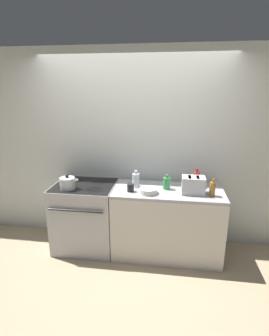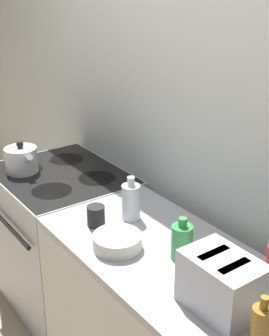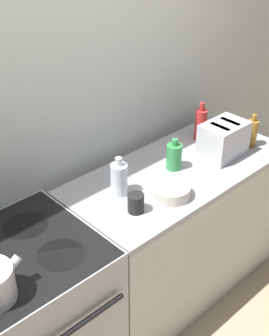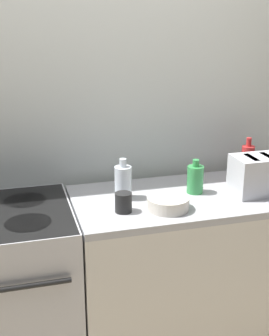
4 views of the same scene
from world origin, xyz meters
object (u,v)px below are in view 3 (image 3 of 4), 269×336
object	(u,v)px
stove	(21,325)
bottle_red	(201,125)
cup_black	(136,203)
toaster	(223,139)
bottle_amber	(252,133)
bowl	(170,191)
bottle_clear	(119,179)
bottle_green	(174,156)

from	to	relation	value
stove	bottle_red	bearing A→B (deg)	4.92
stove	bottle_red	size ratio (longest dim) A/B	3.63
stove	cup_black	world-z (taller)	cup_black
toaster	bottle_amber	size ratio (longest dim) A/B	1.29
toaster	bottle_amber	xyz separation A→B (m)	(0.21, -0.05, -0.02)
cup_black	bottle_amber	bearing A→B (deg)	-0.23
toaster	bottle_red	bearing A→B (deg)	76.23
bottle_red	bowl	world-z (taller)	bottle_red
bottle_clear	bottle_green	xyz separation A→B (m)	(0.39, -0.02, -0.01)
bottle_green	cup_black	distance (m)	0.45
bottle_clear	bowl	xyz separation A→B (m)	(0.18, -0.19, -0.06)
toaster	bowl	distance (m)	0.53
bottle_clear	bottle_green	size ratio (longest dim) A/B	1.16
toaster	cup_black	size ratio (longest dim) A/B	2.79
cup_black	bowl	bearing A→B (deg)	-7.27
bottle_amber	bowl	size ratio (longest dim) A/B	1.01
bottle_amber	cup_black	size ratio (longest dim) A/B	2.17
bottle_clear	cup_black	size ratio (longest dim) A/B	2.21
stove	bowl	distance (m)	0.98
stove	bottle_green	world-z (taller)	bottle_green
bottle_amber	bottle_clear	distance (m)	0.93
bottle_red	stove	bearing A→B (deg)	-175.08
bottle_green	bowl	size ratio (longest dim) A/B	0.89
stove	bowl	bearing A→B (deg)	-11.05
toaster	cup_black	distance (m)	0.74
toaster	bowl	size ratio (longest dim) A/B	1.30
stove	cup_black	distance (m)	0.80
bottle_amber	cup_black	bearing A→B (deg)	179.77
stove	bottle_clear	world-z (taller)	bottle_clear
bottle_amber	cup_black	xyz separation A→B (m)	(-0.95, 0.00, -0.04)
stove	toaster	size ratio (longest dim) A/B	3.32
bottle_clear	bottle_red	bearing A→B (deg)	7.02
bottle_green	cup_black	xyz separation A→B (m)	(-0.43, -0.14, -0.03)
bottle_amber	bowl	bearing A→B (deg)	-178.15
cup_black	bottle_green	bearing A→B (deg)	18.47
cup_black	bowl	world-z (taller)	cup_black
toaster	bowl	xyz separation A→B (m)	(-0.52, -0.07, -0.07)
bottle_amber	bottle_red	xyz separation A→B (m)	(-0.16, 0.26, 0.02)
stove	toaster	xyz separation A→B (m)	(1.37, -0.09, 0.54)
stove	bottle_green	size ratio (longest dim) A/B	4.86
stove	bottle_green	xyz separation A→B (m)	(1.05, 0.01, 0.51)
bottle_green	bottle_red	world-z (taller)	bottle_red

